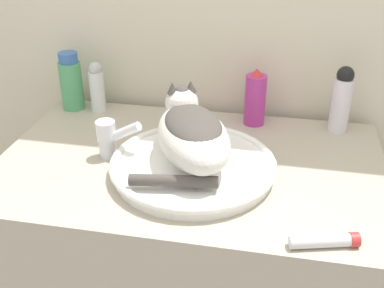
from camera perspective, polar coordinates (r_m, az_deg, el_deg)
The scene contains 10 objects.
wall_back at distance 1.48m, azimuth 2.67°, elevation 16.01°, with size 8.00×0.05×2.40m.
vanity_counter at distance 1.53m, azimuth -0.24°, elevation -16.45°, with size 1.00×0.64×0.88m.
sink_basin at distance 1.19m, azimuth 0.12°, elevation -2.60°, with size 0.41×0.41×0.04m.
cat at distance 1.16m, azimuth -0.05°, elevation 1.40°, with size 0.28×0.34×0.16m.
faucet at distance 1.26m, azimuth -9.71°, elevation 0.83°, with size 0.13×0.05×0.12m.
mouthwash_bottle at distance 1.57m, azimuth -14.14°, elevation 7.13°, with size 0.07×0.07×0.18m.
deodorant_stick at distance 1.54m, azimuth -11.21°, elevation 6.68°, with size 0.05×0.05×0.16m.
spray_bottle_trigger at distance 1.43m, azimuth 7.50°, elevation 5.35°, with size 0.06×0.06×0.17m.
lotion_bottle_white at distance 1.43m, azimuth 17.31°, elevation 5.07°, with size 0.05×0.05×0.20m.
cream_tube at distance 1.01m, azimuth 15.52°, elevation -11.03°, with size 0.14×0.06×0.03m.
Camera 1 is at (0.22, -0.74, 1.52)m, focal length 45.00 mm.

